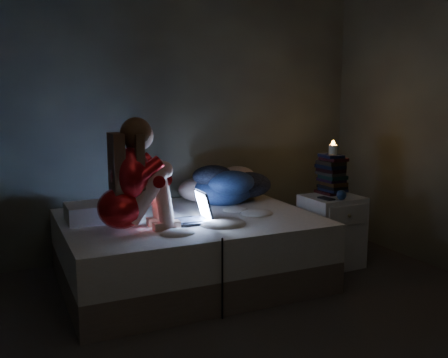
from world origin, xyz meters
TOP-DOWN VIEW (x-y plane):
  - floor at (0.00, 0.00)m, footprint 3.60×3.80m
  - wall_back at (0.00, 1.91)m, footprint 3.60×0.02m
  - bed at (-0.20, 1.10)m, footprint 1.87×1.40m
  - pillow at (-0.85, 1.27)m, footprint 0.44×0.32m
  - woman at (-0.77, 0.88)m, footprint 0.48×0.32m
  - laptop at (-0.30, 0.91)m, footprint 0.34×0.25m
  - clothes_pile at (0.24, 1.44)m, footprint 0.68×0.60m
  - nightstand at (1.02, 0.95)m, footprint 0.46×0.41m
  - book_stack at (1.08, 1.04)m, footprint 0.19×0.25m
  - candle at (1.08, 1.04)m, footprint 0.07×0.07m
  - phone at (0.90, 0.87)m, footprint 0.08×0.14m
  - blue_orb at (0.99, 0.80)m, footprint 0.08×0.08m

SIDE VIEW (x-z plane):
  - floor at x=0.00m, z-range -0.02..0.00m
  - bed at x=-0.20m, z-range 0.00..0.51m
  - nightstand at x=1.02m, z-range 0.00..0.60m
  - pillow at x=-0.85m, z-range 0.51..0.64m
  - phone at x=0.90m, z-range 0.60..0.61m
  - laptop at x=-0.30m, z-range 0.51..0.75m
  - blue_orb at x=0.99m, z-range 0.60..0.68m
  - clothes_pile at x=0.24m, z-range 0.51..0.86m
  - book_stack at x=1.08m, z-range 0.60..0.96m
  - woman at x=-0.77m, z-range 0.51..1.29m
  - candle at x=1.08m, z-range 0.96..1.04m
  - wall_back at x=0.00m, z-range 0.00..2.60m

